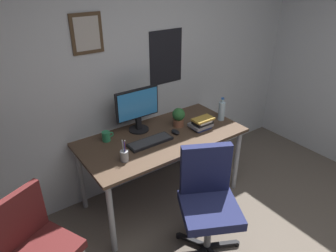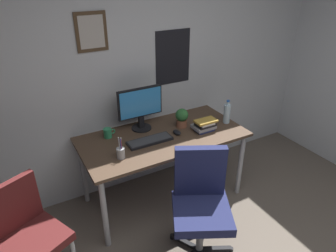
# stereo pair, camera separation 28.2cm
# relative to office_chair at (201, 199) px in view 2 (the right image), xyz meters

# --- Properties ---
(wall_back) EXTENTS (4.40, 0.10, 2.60)m
(wall_back) POSITION_rel_office_chair_xyz_m (0.11, 1.20, 0.77)
(wall_back) COLOR silver
(wall_back) RESTS_ON ground_plane
(desk) EXTENTS (1.60, 0.79, 0.76)m
(desk) POSITION_rel_office_chair_xyz_m (0.04, 0.73, 0.15)
(desk) COLOR #4C3828
(desk) RESTS_ON ground_plane
(office_chair) EXTENTS (0.62, 0.62, 0.95)m
(office_chair) POSITION_rel_office_chair_xyz_m (0.00, 0.00, 0.00)
(office_chair) COLOR #1E234C
(office_chair) RESTS_ON ground_plane
(side_chair) EXTENTS (0.56, 0.56, 0.88)m
(side_chair) POSITION_rel_office_chair_xyz_m (-1.29, 0.37, -0.03)
(side_chair) COLOR #591E1E
(side_chair) RESTS_ON ground_plane
(monitor) EXTENTS (0.46, 0.20, 0.43)m
(monitor) POSITION_rel_office_chair_xyz_m (-0.08, 0.97, 0.47)
(monitor) COLOR black
(monitor) RESTS_ON desk
(keyboard) EXTENTS (0.43, 0.15, 0.03)m
(keyboard) POSITION_rel_office_chair_xyz_m (-0.12, 0.68, 0.24)
(keyboard) COLOR black
(keyboard) RESTS_ON desk
(computer_mouse) EXTENTS (0.06, 0.11, 0.04)m
(computer_mouse) POSITION_rel_office_chair_xyz_m (0.18, 0.69, 0.25)
(computer_mouse) COLOR black
(computer_mouse) RESTS_ON desk
(water_bottle) EXTENTS (0.07, 0.07, 0.25)m
(water_bottle) POSITION_rel_office_chair_xyz_m (0.76, 0.65, 0.34)
(water_bottle) COLOR silver
(water_bottle) RESTS_ON desk
(coffee_mug_near) EXTENTS (0.12, 0.08, 0.09)m
(coffee_mug_near) POSITION_rel_office_chair_xyz_m (-0.43, 0.96, 0.28)
(coffee_mug_near) COLOR #2D8C59
(coffee_mug_near) RESTS_ON desk
(potted_plant) EXTENTS (0.13, 0.13, 0.20)m
(potted_plant) POSITION_rel_office_chair_xyz_m (0.30, 0.80, 0.33)
(potted_plant) COLOR brown
(potted_plant) RESTS_ON desk
(pen_cup) EXTENTS (0.07, 0.07, 0.20)m
(pen_cup) POSITION_rel_office_chair_xyz_m (-0.46, 0.56, 0.28)
(pen_cup) COLOR #9EA0A5
(pen_cup) RESTS_ON desk
(book_stack_left) EXTENTS (0.22, 0.17, 0.12)m
(book_stack_left) POSITION_rel_office_chair_xyz_m (0.46, 0.62, 0.29)
(book_stack_left) COLOR navy
(book_stack_left) RESTS_ON desk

